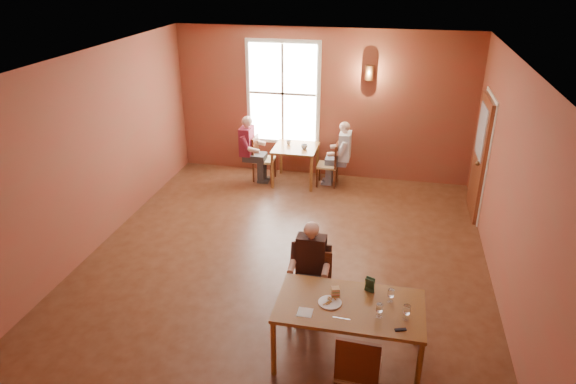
% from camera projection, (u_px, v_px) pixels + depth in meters
% --- Properties ---
extents(ground, '(6.00, 7.00, 0.01)m').
position_uv_depth(ground, '(285.00, 260.00, 7.83)').
color(ground, brown).
rests_on(ground, ground).
extents(wall_back, '(6.00, 0.04, 3.00)m').
position_uv_depth(wall_back, '(322.00, 105.00, 10.31)').
color(wall_back, brown).
rests_on(wall_back, ground).
extents(wall_front, '(6.00, 0.04, 3.00)m').
position_uv_depth(wall_front, '(191.00, 330.00, 4.09)').
color(wall_front, brown).
rests_on(wall_front, ground).
extents(wall_left, '(0.04, 7.00, 3.00)m').
position_uv_depth(wall_left, '(92.00, 153.00, 7.77)').
color(wall_left, brown).
rests_on(wall_left, ground).
extents(wall_right, '(0.04, 7.00, 3.00)m').
position_uv_depth(wall_right, '(511.00, 187.00, 6.63)').
color(wall_right, brown).
rests_on(wall_right, ground).
extents(ceiling, '(6.00, 7.00, 0.04)m').
position_uv_depth(ceiling, '(285.00, 60.00, 6.57)').
color(ceiling, white).
rests_on(ceiling, wall_back).
extents(window, '(1.36, 0.10, 1.96)m').
position_uv_depth(window, '(283.00, 93.00, 10.33)').
color(window, white).
rests_on(window, wall_back).
extents(door, '(0.12, 1.04, 2.10)m').
position_uv_depth(door, '(479.00, 157.00, 8.87)').
color(door, maroon).
rests_on(door, ground).
extents(wall_sconce, '(0.16, 0.16, 0.28)m').
position_uv_depth(wall_sconce, '(369.00, 73.00, 9.76)').
color(wall_sconce, brown).
rests_on(wall_sconce, wall_back).
extents(main_table, '(1.61, 0.91, 0.75)m').
position_uv_depth(main_table, '(348.00, 332.00, 5.75)').
color(main_table, brown).
rests_on(main_table, ground).
extents(chair_diner_main, '(0.39, 0.39, 0.88)m').
position_uv_depth(chair_diner_main, '(314.00, 289.00, 6.40)').
color(chair_diner_main, '#3F220C').
rests_on(chair_diner_main, ground).
extents(diner_main, '(0.48, 0.48, 1.21)m').
position_uv_depth(diner_main, '(314.00, 279.00, 6.30)').
color(diner_main, '#3E2922').
rests_on(diner_main, ground).
extents(chair_empty, '(0.45, 0.45, 0.96)m').
position_uv_depth(chair_empty, '(359.00, 367.00, 5.12)').
color(chair_empty, '#602C14').
rests_on(chair_empty, ground).
extents(plate_food, '(0.30, 0.30, 0.03)m').
position_uv_depth(plate_food, '(330.00, 302.00, 5.61)').
color(plate_food, white).
rests_on(plate_food, main_table).
extents(sandwich, '(0.11, 0.10, 0.11)m').
position_uv_depth(sandwich, '(335.00, 293.00, 5.70)').
color(sandwich, tan).
rests_on(sandwich, main_table).
extents(goblet_a, '(0.07, 0.07, 0.18)m').
position_uv_depth(goblet_a, '(391.00, 295.00, 5.60)').
color(goblet_a, white).
rests_on(goblet_a, main_table).
extents(goblet_b, '(0.08, 0.08, 0.19)m').
position_uv_depth(goblet_b, '(407.00, 312.00, 5.32)').
color(goblet_b, white).
rests_on(goblet_b, main_table).
extents(goblet_c, '(0.08, 0.08, 0.18)m').
position_uv_depth(goblet_c, '(379.00, 310.00, 5.37)').
color(goblet_c, white).
rests_on(goblet_c, main_table).
extents(menu_stand, '(0.12, 0.09, 0.18)m').
position_uv_depth(menu_stand, '(370.00, 285.00, 5.78)').
color(menu_stand, '#1C3921').
rests_on(menu_stand, main_table).
extents(knife, '(0.19, 0.02, 0.00)m').
position_uv_depth(knife, '(341.00, 318.00, 5.38)').
color(knife, silver).
rests_on(knife, main_table).
extents(napkin, '(0.16, 0.16, 0.01)m').
position_uv_depth(napkin, '(305.00, 312.00, 5.47)').
color(napkin, white).
rests_on(napkin, main_table).
extents(sunglasses, '(0.12, 0.07, 0.01)m').
position_uv_depth(sunglasses, '(401.00, 330.00, 5.21)').
color(sunglasses, black).
rests_on(sunglasses, main_table).
extents(second_table, '(0.86, 0.86, 0.76)m').
position_uv_depth(second_table, '(295.00, 165.00, 10.38)').
color(second_table, brown).
rests_on(second_table, ground).
extents(chair_diner_white, '(0.39, 0.39, 0.88)m').
position_uv_depth(chair_diner_white, '(327.00, 164.00, 10.23)').
color(chair_diner_white, '#5A2812').
rests_on(chair_diner_white, ground).
extents(diner_white, '(0.51, 0.51, 1.27)m').
position_uv_depth(diner_white, '(329.00, 155.00, 10.14)').
color(diner_white, white).
rests_on(diner_white, ground).
extents(chair_diner_maroon, '(0.41, 0.41, 0.92)m').
position_uv_depth(chair_diner_maroon, '(264.00, 159.00, 10.47)').
color(chair_diner_maroon, '#4E2613').
rests_on(chair_diner_maroon, ground).
extents(diner_maroon, '(0.53, 0.53, 1.31)m').
position_uv_depth(diner_maroon, '(263.00, 149.00, 10.39)').
color(diner_maroon, maroon).
rests_on(diner_maroon, ground).
extents(cup_a, '(0.15, 0.15, 0.10)m').
position_uv_depth(cup_a, '(304.00, 147.00, 10.10)').
color(cup_a, silver).
rests_on(cup_a, second_table).
extents(cup_b, '(0.10, 0.10, 0.09)m').
position_uv_depth(cup_b, '(289.00, 142.00, 10.33)').
color(cup_b, white).
rests_on(cup_b, second_table).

